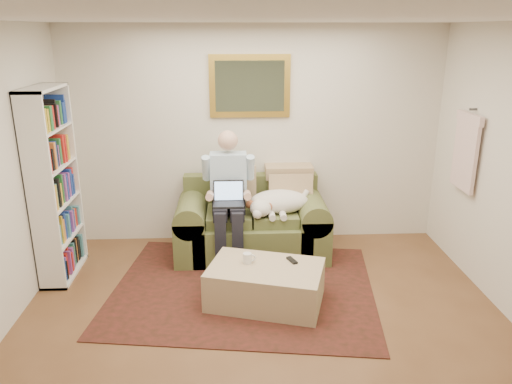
{
  "coord_description": "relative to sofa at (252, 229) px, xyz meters",
  "views": [
    {
      "loc": [
        -0.25,
        -3.39,
        2.53
      ],
      "look_at": [
        -0.02,
        1.43,
        0.95
      ],
      "focal_mm": 35.0,
      "sensor_mm": 36.0,
      "label": 1
    }
  ],
  "objects": [
    {
      "name": "room_shell",
      "position": [
        0.04,
        -1.67,
        1.0
      ],
      "size": [
        4.51,
        5.0,
        2.61
      ],
      "color": "brown",
      "rests_on": "ground"
    },
    {
      "name": "rug",
      "position": [
        -0.12,
        -0.87,
        -0.3
      ],
      "size": [
        2.88,
        2.43,
        0.01
      ],
      "primitive_type": "cube",
      "rotation": [
        0.0,
        0.0,
        -0.14
      ],
      "color": "black",
      "rests_on": "room_shell"
    },
    {
      "name": "sofa",
      "position": [
        0.0,
        0.0,
        0.0
      ],
      "size": [
        1.74,
        0.89,
        1.05
      ],
      "color": "brown",
      "rests_on": "room_shell"
    },
    {
      "name": "seated_man",
      "position": [
        -0.26,
        -0.16,
        0.43
      ],
      "size": [
        0.57,
        0.82,
        1.47
      ],
      "primitive_type": null,
      "color": "#8CB8D8",
      "rests_on": "sofa"
    },
    {
      "name": "laptop",
      "position": [
        -0.26,
        -0.23,
        0.47
      ],
      "size": [
        0.34,
        0.27,
        0.24
      ],
      "color": "black",
      "rests_on": "seated_man"
    },
    {
      "name": "sleeping_dog",
      "position": [
        0.31,
        -0.09,
        0.37
      ],
      "size": [
        0.72,
        0.45,
        0.27
      ],
      "primitive_type": null,
      "color": "white",
      "rests_on": "sofa"
    },
    {
      "name": "ottoman",
      "position": [
        0.09,
        -1.15,
        -0.11
      ],
      "size": [
        1.21,
        0.95,
        0.39
      ],
      "primitive_type": "cube",
      "rotation": [
        0.0,
        0.0,
        -0.29
      ],
      "color": "tan",
      "rests_on": "room_shell"
    },
    {
      "name": "coffee_mug",
      "position": [
        -0.08,
        -1.06,
        0.14
      ],
      "size": [
        0.08,
        0.08,
        0.1
      ],
      "primitive_type": "cylinder",
      "color": "white",
      "rests_on": "ottoman"
    },
    {
      "name": "tv_remote",
      "position": [
        0.35,
        -1.05,
        0.1
      ],
      "size": [
        0.1,
        0.16,
        0.02
      ],
      "primitive_type": "cube",
      "rotation": [
        0.0,
        0.0,
        0.38
      ],
      "color": "black",
      "rests_on": "ottoman"
    },
    {
      "name": "bookshelf",
      "position": [
        -2.06,
        -0.43,
        0.7
      ],
      "size": [
        0.28,
        0.8,
        2.0
      ],
      "primitive_type": null,
      "color": "white",
      "rests_on": "room_shell"
    },
    {
      "name": "wall_mirror",
      "position": [
        0.0,
        0.45,
        1.6
      ],
      "size": [
        0.94,
        0.04,
        0.72
      ],
      "color": "gold",
      "rests_on": "room_shell"
    },
    {
      "name": "hanging_shirt",
      "position": [
        2.23,
        -0.43,
        1.05
      ],
      "size": [
        0.06,
        0.52,
        0.9
      ],
      "primitive_type": null,
      "color": "beige",
      "rests_on": "room_shell"
    }
  ]
}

